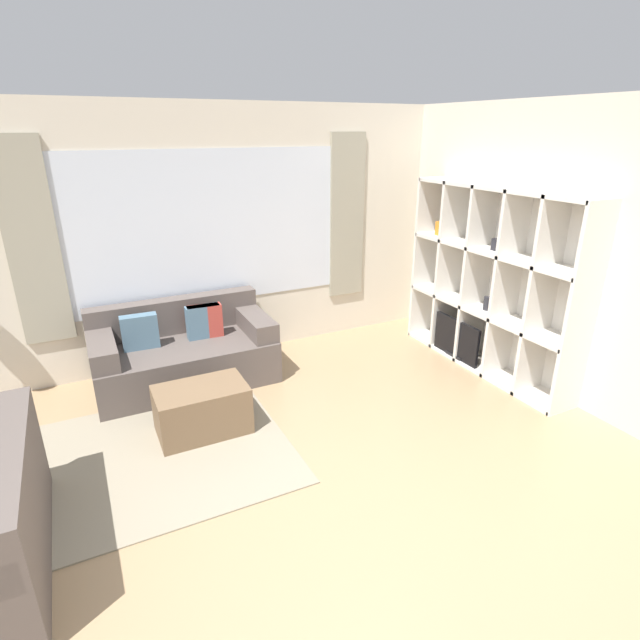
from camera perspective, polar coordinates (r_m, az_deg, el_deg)
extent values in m
plane|color=#9E7F5B|center=(3.32, 6.48, -26.34)|extent=(16.00, 16.00, 0.00)
cube|color=beige|center=(5.49, -12.50, 9.18)|extent=(6.55, 0.07, 2.70)
cube|color=silver|center=(5.44, -12.47, 10.13)|extent=(2.94, 0.01, 1.60)
cube|color=#9E9984|center=(5.28, -30.02, 7.49)|extent=(0.44, 0.03, 1.90)
cube|color=#9E9984|center=(6.03, 3.09, 11.63)|extent=(0.44, 0.03, 1.90)
cube|color=beige|center=(5.44, 21.94, 8.04)|extent=(0.07, 4.55, 2.70)
cube|color=gray|center=(4.31, -20.09, -14.80)|extent=(2.32, 1.75, 0.01)
cube|color=silver|center=(5.57, 20.29, 4.37)|extent=(0.02, 2.12, 1.92)
cube|color=silver|center=(4.80, 27.74, 0.63)|extent=(0.39, 0.04, 1.92)
cube|color=silver|center=(5.04, 23.96, 2.15)|extent=(0.39, 0.04, 1.92)
cube|color=silver|center=(5.30, 20.53, 3.53)|extent=(0.39, 0.04, 1.92)
cube|color=silver|center=(5.59, 17.43, 4.75)|extent=(0.39, 0.04, 1.92)
cube|color=silver|center=(5.88, 14.62, 5.85)|extent=(0.39, 0.04, 1.92)
cube|color=silver|center=(6.20, 12.08, 6.82)|extent=(0.39, 0.04, 1.92)
cube|color=silver|center=(5.77, 17.84, -4.81)|extent=(0.39, 2.12, 0.04)
cube|color=silver|center=(5.54, 18.55, 1.00)|extent=(0.39, 2.12, 0.04)
cube|color=silver|center=(5.36, 19.34, 7.42)|extent=(0.39, 2.12, 0.04)
cube|color=silver|center=(5.26, 20.17, 13.99)|extent=(0.39, 2.12, 0.04)
cube|color=black|center=(5.74, 15.31, -2.08)|extent=(0.04, 0.68, 0.43)
cube|color=black|center=(5.83, 15.27, -3.87)|extent=(0.10, 0.24, 0.03)
cylinder|color=#232328|center=(5.49, 18.56, 1.81)|extent=(0.08, 0.08, 0.14)
cube|color=orange|center=(5.91, 13.75, 10.13)|extent=(0.11, 0.11, 0.15)
cube|color=#232328|center=(5.31, 19.50, 8.14)|extent=(0.07, 0.07, 0.12)
cube|color=#564C47|center=(5.25, -15.08, -4.74)|extent=(1.74, 0.89, 0.43)
cube|color=#564C47|center=(5.43, -16.27, 0.53)|extent=(1.74, 0.18, 0.37)
cube|color=#564C47|center=(5.06, -23.69, -2.99)|extent=(0.24, 0.83, 0.20)
cube|color=#564C47|center=(5.30, -7.50, -0.25)|extent=(0.24, 0.83, 0.20)
cube|color=#AD3D33|center=(5.22, -12.99, -0.13)|extent=(0.35, 0.14, 0.34)
cube|color=slate|center=(5.21, -13.18, -0.17)|extent=(0.34, 0.13, 0.34)
cube|color=slate|center=(5.12, -19.89, -1.28)|extent=(0.35, 0.14, 0.34)
cube|color=#564C47|center=(3.43, -31.61, -14.72)|extent=(0.18, 1.45, 0.37)
cube|color=brown|center=(4.40, -13.31, -9.97)|extent=(0.75, 0.47, 0.43)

